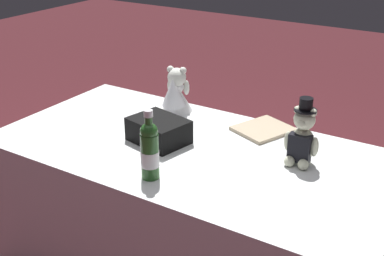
% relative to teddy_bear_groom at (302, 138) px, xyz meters
% --- Properties ---
extents(reception_table, '(1.86, 0.94, 0.74)m').
position_rel_teddy_bear_groom_xyz_m(reception_table, '(0.47, 0.12, -0.49)').
color(reception_table, white).
rests_on(reception_table, ground_plane).
extents(teddy_bear_groom, '(0.15, 0.13, 0.30)m').
position_rel_teddy_bear_groom_xyz_m(teddy_bear_groom, '(0.00, 0.00, 0.00)').
color(teddy_bear_groom, beige).
rests_on(teddy_bear_groom, reception_table).
extents(teddy_bear_bride, '(0.17, 0.22, 0.25)m').
position_rel_teddy_bear_groom_xyz_m(teddy_bear_bride, '(0.78, -0.21, -0.01)').
color(teddy_bear_bride, white).
rests_on(teddy_bear_bride, reception_table).
extents(champagne_bottle, '(0.08, 0.08, 0.30)m').
position_rel_teddy_bear_groom_xyz_m(champagne_bottle, '(0.47, 0.44, 0.01)').
color(champagne_bottle, '#245020').
rests_on(champagne_bottle, reception_table).
extents(signing_pen, '(0.07, 0.12, 0.01)m').
position_rel_teddy_bear_groom_xyz_m(signing_pen, '(0.92, -0.03, -0.11)').
color(signing_pen, black).
rests_on(signing_pen, reception_table).
extents(gift_case_black, '(0.30, 0.25, 0.11)m').
position_rel_teddy_bear_groom_xyz_m(gift_case_black, '(0.64, 0.15, -0.06)').
color(gift_case_black, black).
rests_on(gift_case_black, reception_table).
extents(guestbook, '(0.30, 0.32, 0.02)m').
position_rel_teddy_bear_groom_xyz_m(guestbook, '(0.28, -0.22, -0.11)').
color(guestbook, tan).
rests_on(guestbook, reception_table).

